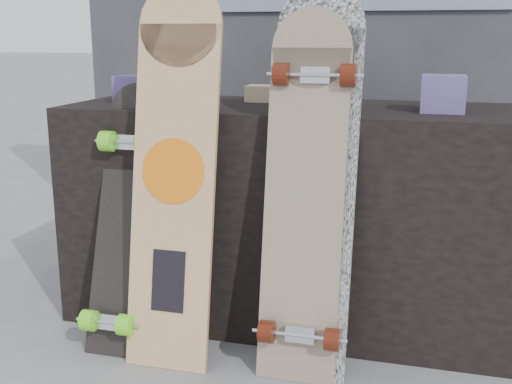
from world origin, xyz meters
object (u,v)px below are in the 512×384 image
(longboard_cascadia, at_px, (312,175))
(skateboard_dark, at_px, (125,214))
(vendor_table, at_px, (289,213))
(longboard_geisha, at_px, (174,165))
(longboard_celtic, at_px, (305,185))

(longboard_cascadia, distance_m, skateboard_dark, 0.66)
(vendor_table, distance_m, longboard_cascadia, 0.44)
(vendor_table, height_order, longboard_cascadia, longboard_cascadia)
(longboard_geisha, xyz_separation_m, longboard_celtic, (0.42, 0.02, -0.04))
(longboard_cascadia, bearing_deg, longboard_celtic, -115.77)
(longboard_celtic, bearing_deg, longboard_cascadia, 64.23)
(longboard_geisha, height_order, skateboard_dark, longboard_geisha)
(vendor_table, distance_m, longboard_celtic, 0.45)
(longboard_geisha, distance_m, skateboard_dark, 0.28)
(vendor_table, xyz_separation_m, longboard_geisha, (-0.29, -0.40, 0.24))
(longboard_geisha, relative_size, longboard_cascadia, 1.01)
(vendor_table, relative_size, longboard_cascadia, 1.33)
(longboard_celtic, distance_m, skateboard_dark, 0.64)
(longboard_geisha, bearing_deg, skateboard_dark, 168.69)
(vendor_table, bearing_deg, longboard_geisha, -125.88)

